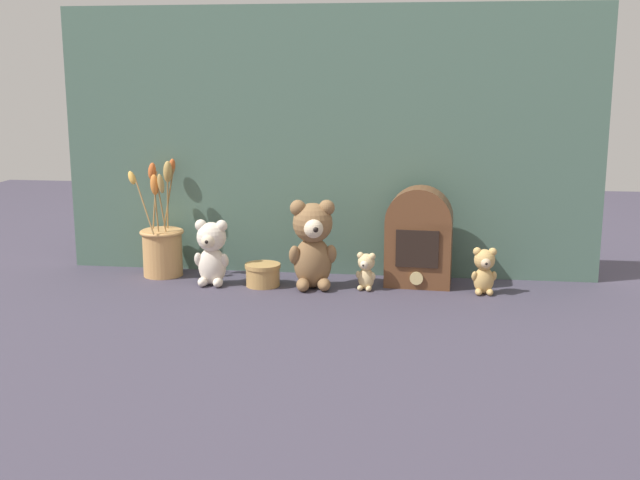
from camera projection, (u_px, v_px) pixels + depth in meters
The scene contains 9 objects.
ground_plane at pixel (319, 288), 2.22m from camera, with size 4.00×4.00×0.00m, color #3D3847.
backdrop_wall at pixel (327, 143), 2.31m from camera, with size 1.56×0.02×0.77m.
teddy_bear_large at pixel (313, 243), 2.19m from camera, with size 0.14×0.12×0.25m.
teddy_bear_medium at pixel (212, 251), 2.23m from camera, with size 0.10×0.09×0.19m.
teddy_bear_small at pixel (484, 270), 2.15m from camera, with size 0.07×0.06×0.13m.
teddy_bear_tiny at pixel (366, 271), 2.19m from camera, with size 0.06×0.05×0.11m.
flower_vase at pixel (162, 245), 2.34m from camera, with size 0.13×0.18×0.34m.
vintage_radio at pixel (419, 237), 2.22m from camera, with size 0.19×0.12×0.28m.
decorative_tin_tall at pixel (263, 275), 2.23m from camera, with size 0.10×0.10×0.06m.
Camera 1 is at (0.29, -2.13, 0.59)m, focal length 45.00 mm.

